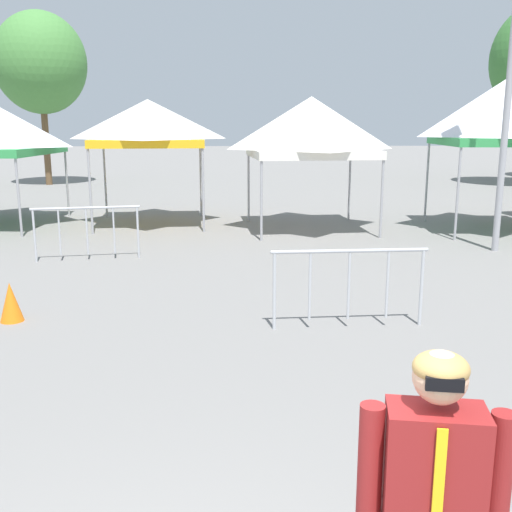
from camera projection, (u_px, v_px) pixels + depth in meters
name	position (u px, v px, depth m)	size (l,w,h in m)	color
canopy_tent_center	(148.00, 123.00, 15.81)	(3.08, 3.08, 3.29)	#9E9EA3
canopy_tent_far_left	(311.00, 127.00, 15.09)	(3.22, 3.22, 3.33)	#9E9EA3
canopy_tent_left_of_center	(504.00, 112.00, 14.86)	(3.17, 3.17, 3.74)	#9E9EA3
person_foreground	(431.00, 511.00, 2.64)	(0.64, 0.31, 1.78)	#33384C
tree_behind_tents_right	(40.00, 63.00, 25.67)	(3.88, 3.88, 7.32)	brown
crowd_barrier_near_person	(349.00, 273.00, 7.98)	(2.10, 0.14, 1.08)	#B7BABF
crowd_barrier_by_lift	(86.00, 223.00, 11.96)	(2.08, 0.38, 1.08)	#B7BABF
traffic_cone_lot_center	(11.00, 302.00, 8.32)	(0.32, 0.32, 0.55)	orange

